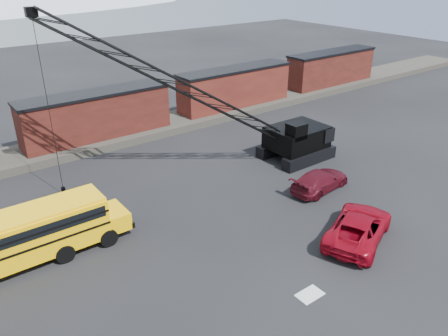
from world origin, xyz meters
The scene contains 10 objects.
ground centered at (0.00, 0.00, 0.00)m, with size 160.00×160.00×0.00m, color black.
gravel_berm centered at (0.00, 22.00, 0.35)m, with size 120.00×5.00×0.70m, color #423D36.
boxcar_mid centered at (0.00, 22.00, 2.76)m, with size 13.70×3.10×4.17m.
boxcar_east_near centered at (16.00, 22.00, 2.76)m, with size 13.70×3.10×4.17m.
boxcar_east_far centered at (32.00, 22.00, 2.76)m, with size 13.70×3.10×4.17m.
snow_patch centered at (0.50, -4.00, 0.01)m, with size 1.40×0.90×0.02m, color silver.
school_bus centered at (-10.42, 7.35, 1.79)m, with size 11.65×2.65×3.19m.
red_pickup centered at (6.45, -2.31, 0.89)m, with size 2.95×6.39×1.78m, color maroon.
maroon_suv centered at (9.47, 3.45, 0.76)m, with size 2.14×5.26×1.53m, color #4B0D17.
crawler_crane centered at (2.45, 11.45, 7.38)m, with size 21.60×7.98×13.16m.
Camera 1 is at (-13.44, -15.25, 15.53)m, focal length 35.00 mm.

